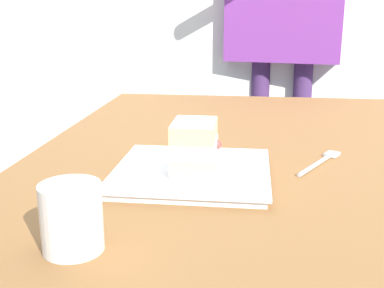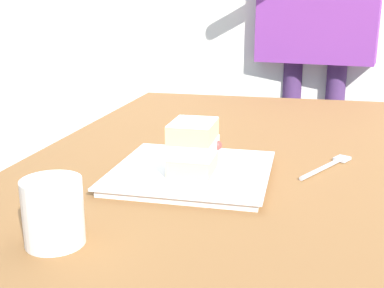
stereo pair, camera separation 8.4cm
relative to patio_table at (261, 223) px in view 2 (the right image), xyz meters
name	(u,v)px [view 2 (the right image)]	position (x,y,z in m)	size (l,w,h in m)	color
patio_table	(261,223)	(0.00, 0.00, 0.00)	(1.55, 0.93, 0.77)	brown
dessert_plate	(192,172)	(0.04, -0.12, 0.10)	(0.27, 0.27, 0.02)	white
cake_slice	(193,147)	(0.06, -0.11, 0.16)	(0.09, 0.09, 0.09)	#E0C17A
dessert_fork	(328,166)	(-0.06, 0.11, 0.10)	(0.16, 0.10, 0.01)	silver
coffee_cup	(53,211)	(0.32, -0.23, 0.14)	(0.08, 0.08, 0.09)	silver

